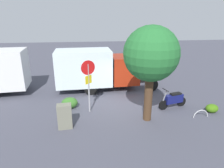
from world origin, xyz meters
TOP-DOWN VIEW (x-y plane):
  - ground_plane at (0.00, 0.00)m, footprint 60.00×60.00m
  - box_truck_near at (1.37, -3.05)m, footprint 7.01×2.47m
  - motorcycle at (-2.74, 0.51)m, footprint 1.77×0.73m
  - stop_sign at (2.02, 0.46)m, footprint 0.71×0.33m
  - street_tree at (-0.88, 1.66)m, footprint 2.59×2.59m
  - utility_cabinet at (3.18, 1.97)m, footprint 0.69×0.47m
  - bike_rack_hoop at (-3.73, 1.77)m, footprint 0.85×0.09m
  - shrub_near_sign at (3.15, -0.17)m, footprint 0.91×0.75m
  - shrub_mid_verge at (-4.63, 1.31)m, footprint 0.68×0.56m

SIDE VIEW (x-z plane):
  - ground_plane at x=0.00m, z-range 0.00..0.00m
  - bike_rack_hoop at x=-3.73m, z-range -0.43..0.43m
  - shrub_mid_verge at x=-4.63m, z-range 0.00..0.47m
  - shrub_near_sign at x=3.15m, z-range 0.00..0.62m
  - motorcycle at x=-2.74m, z-range -0.08..1.12m
  - utility_cabinet at x=3.18m, z-range 0.00..1.19m
  - box_truck_near at x=1.37m, z-range 0.16..3.00m
  - stop_sign at x=2.02m, z-range 0.48..3.37m
  - street_tree at x=-0.88m, z-range 1.00..5.68m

